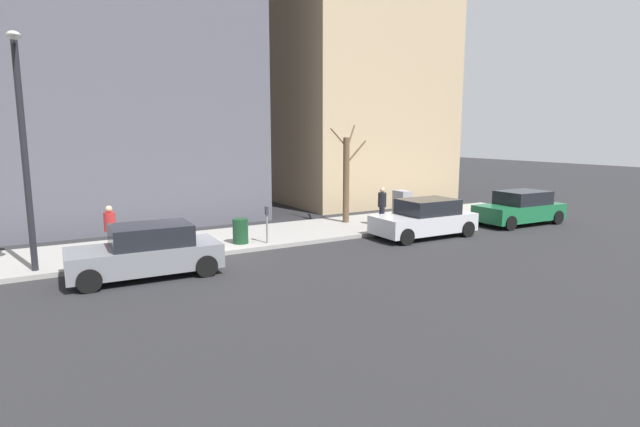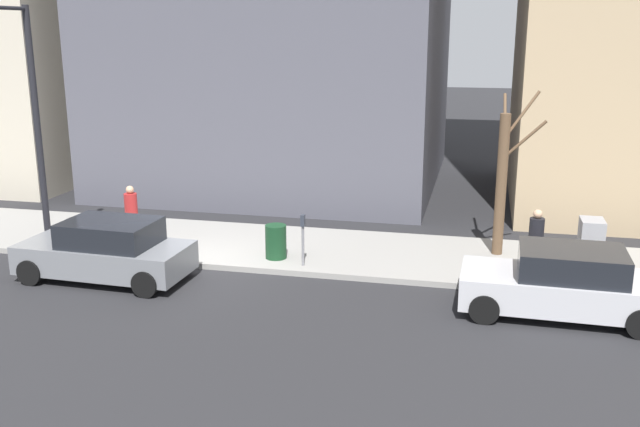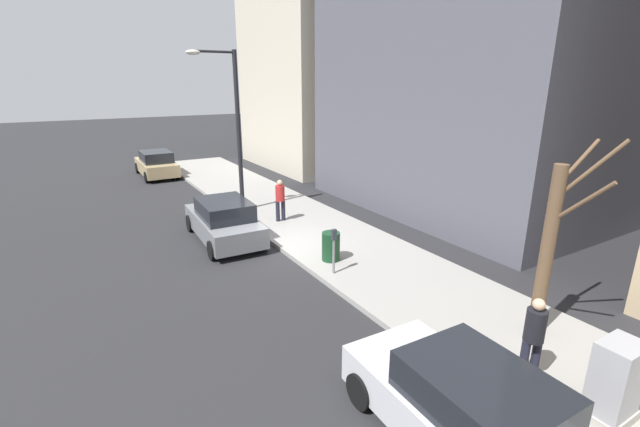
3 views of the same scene
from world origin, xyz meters
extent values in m
plane|color=#232326|center=(0.00, 0.00, 0.00)|extent=(120.00, 120.00, 0.00)
cube|color=gray|center=(2.00, 0.00, 0.07)|extent=(4.00, 36.00, 0.15)
cube|color=#196038|center=(-1.19, -14.66, 0.57)|extent=(1.94, 4.26, 0.70)
cube|color=black|center=(-1.19, -14.86, 1.22)|extent=(1.67, 2.25, 0.60)
cylinder|color=black|center=(-1.98, -13.08, 0.32)|extent=(0.24, 0.65, 0.64)
cylinder|color=black|center=(-0.28, -13.14, 0.32)|extent=(0.24, 0.65, 0.64)
cylinder|color=black|center=(-2.09, -16.18, 0.32)|extent=(0.24, 0.65, 0.64)
cylinder|color=black|center=(-0.39, -16.24, 0.32)|extent=(0.24, 0.65, 0.64)
cube|color=#B7B7BC|center=(-1.11, -8.97, 0.57)|extent=(1.90, 4.24, 0.70)
cube|color=black|center=(-1.11, -9.17, 1.22)|extent=(1.65, 2.24, 0.60)
cylinder|color=black|center=(-1.92, -7.40, 0.32)|extent=(0.24, 0.65, 0.64)
cylinder|color=black|center=(-0.22, -7.44, 0.32)|extent=(0.24, 0.65, 0.64)
cylinder|color=black|center=(-2.00, -10.50, 0.32)|extent=(0.24, 0.65, 0.64)
cylinder|color=black|center=(-0.30, -10.54, 0.32)|extent=(0.24, 0.65, 0.64)
cube|color=slate|center=(-1.23, 1.80, 0.57)|extent=(1.97, 4.27, 0.70)
cube|color=black|center=(-1.23, 1.60, 1.22)|extent=(1.69, 2.26, 0.60)
cylinder|color=black|center=(-2.01, 3.38, 0.32)|extent=(0.25, 0.65, 0.64)
cylinder|color=black|center=(-0.31, 3.31, 0.32)|extent=(0.25, 0.65, 0.64)
cylinder|color=black|center=(-2.14, 0.28, 0.32)|extent=(0.25, 0.65, 0.64)
cylinder|color=black|center=(-0.44, 0.21, 0.32)|extent=(0.25, 0.65, 0.64)
cylinder|color=slate|center=(0.45, -2.84, 0.68)|extent=(0.07, 0.07, 1.05)
cube|color=#2D333D|center=(0.45, -2.84, 1.35)|extent=(0.14, 0.10, 0.30)
cube|color=#A8A399|center=(1.30, -9.87, 0.24)|extent=(0.83, 0.61, 0.18)
cube|color=#939399|center=(1.30, -9.87, 0.96)|extent=(0.75, 0.55, 1.25)
cylinder|color=black|center=(0.55, 4.56, 3.40)|extent=(0.18, 0.18, 6.50)
cylinder|color=black|center=(-0.25, 4.56, 6.55)|extent=(1.60, 0.10, 0.10)
ellipsoid|color=beige|center=(-1.05, 4.56, 6.50)|extent=(0.56, 0.32, 0.20)
cylinder|color=brown|center=(2.60, -7.71, 2.04)|extent=(0.28, 0.28, 3.79)
cylinder|color=brown|center=(3.22, -7.70, 3.93)|extent=(1.29, 0.10, 0.85)
cylinder|color=brown|center=(2.91, -8.11, 3.86)|extent=(0.65, 0.91, 1.28)
cylinder|color=brown|center=(2.59, -8.21, 3.27)|extent=(0.10, 1.07, 1.06)
cylinder|color=#14381E|center=(0.90, -1.98, 0.60)|extent=(0.56, 0.56, 0.90)
cylinder|color=#1E1E2D|center=(1.19, -8.61, 0.56)|extent=(0.16, 0.16, 0.82)
cylinder|color=#1E1E2D|center=(0.97, -8.53, 0.56)|extent=(0.16, 0.16, 0.82)
cylinder|color=black|center=(1.08, -8.57, 1.28)|extent=(0.36, 0.36, 0.62)
sphere|color=tan|center=(1.08, -8.57, 1.70)|extent=(0.22, 0.22, 0.22)
cylinder|color=#1E1E2D|center=(1.41, 2.35, 0.56)|extent=(0.16, 0.16, 0.82)
cylinder|color=#1E1E2D|center=(1.17, 2.36, 0.56)|extent=(0.16, 0.16, 0.82)
cylinder|color=#A52323|center=(1.29, 2.35, 1.28)|extent=(0.36, 0.36, 0.62)
sphere|color=tan|center=(1.29, 2.35, 1.70)|extent=(0.22, 0.22, 0.22)
camera|label=1|loc=(-15.88, 4.57, 4.13)|focal=28.00mm
camera|label=2|loc=(-16.38, -7.16, 6.09)|focal=40.00mm
camera|label=3|loc=(-5.74, -12.35, 5.51)|focal=24.00mm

